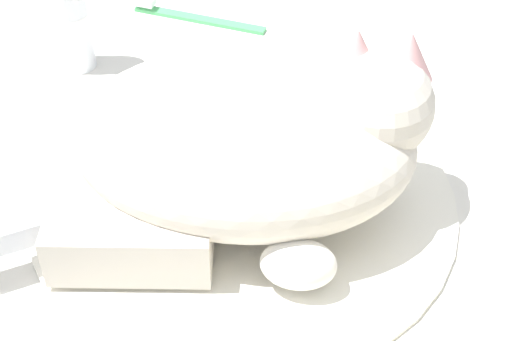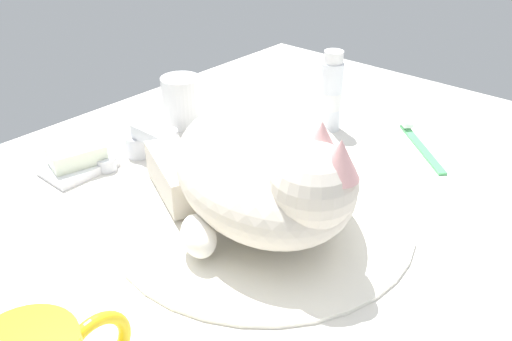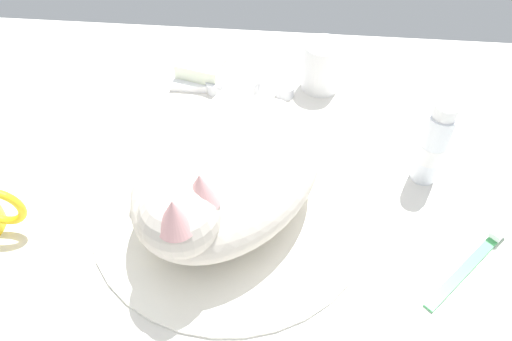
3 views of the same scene
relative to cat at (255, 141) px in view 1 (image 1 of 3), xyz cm
name	(u,v)px [view 1 (image 1 of 3)]	position (x,y,z in cm)	size (l,w,h in cm)	color
ground_plane	(244,215)	(0.67, 0.76, -8.46)	(110.00, 82.50, 3.00)	silver
sink_basin	(244,198)	(0.67, 0.76, -6.49)	(35.07, 35.07, 0.94)	white
cat	(255,141)	(0.00, 0.00, 0.00)	(29.82, 33.43, 14.50)	beige
toothpaste_bottle	(71,16)	(25.52, 8.40, -1.19)	(3.42, 3.42, 12.45)	white
toothbrush	(191,15)	(29.32, -5.03, -6.44)	(11.22, 12.06, 1.60)	#4CB266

